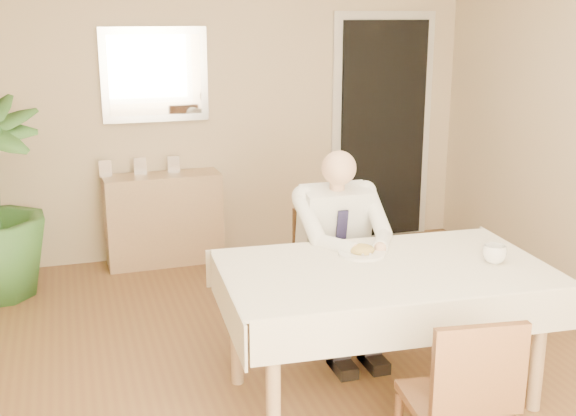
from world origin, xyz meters
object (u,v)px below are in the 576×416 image
object	(u,v)px
chair_far	(327,265)
seated_man	(343,244)
sideboard	(164,219)
chair_near	(463,397)
dining_table	(384,282)
coffee_mug	(495,254)

from	to	relation	value
chair_far	seated_man	bearing A→B (deg)	-89.94
chair_far	seated_man	world-z (taller)	seated_man
chair_far	sideboard	world-z (taller)	chair_far
chair_near	sideboard	size ratio (longest dim) A/B	0.90
seated_man	sideboard	bearing A→B (deg)	112.92
chair_near	chair_far	bearing A→B (deg)	95.84
dining_table	chair_far	xyz separation A→B (m)	(0.00, 0.87, -0.21)
seated_man	coffee_mug	distance (m)	0.92
seated_man	sideboard	xyz separation A→B (m)	(-0.83, 1.95, -0.31)
dining_table	chair_far	size ratio (longest dim) A/B	2.14
dining_table	seated_man	world-z (taller)	seated_man
chair_far	coffee_mug	size ratio (longest dim) A/B	6.64
coffee_mug	seated_man	bearing A→B (deg)	129.03
chair_far	chair_near	xyz separation A→B (m)	(-0.03, -1.75, 0.01)
dining_table	sideboard	bearing A→B (deg)	111.10
chair_near	seated_man	size ratio (longest dim) A/B	0.68
chair_far	chair_near	size ratio (longest dim) A/B	0.98
sideboard	chair_near	bearing A→B (deg)	-78.65
sideboard	chair_far	bearing A→B (deg)	-65.47
coffee_mug	sideboard	size ratio (longest dim) A/B	0.13
dining_table	sideboard	size ratio (longest dim) A/B	1.87
chair_near	coffee_mug	distance (m)	1.02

